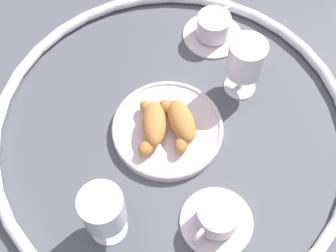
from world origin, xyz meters
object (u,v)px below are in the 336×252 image
juice_glass_right (246,61)px  croissant_large (180,122)px  croissant_small (153,126)px  coffee_cup_far (217,218)px  pastry_plate (168,131)px  coffee_cup_near (213,28)px  juice_glass_left (103,211)px

juice_glass_right → croissant_large: bearing=118.5°
croissant_large → croissant_small: bearing=87.3°
coffee_cup_far → juice_glass_right: 0.32m
pastry_plate → coffee_cup_far: size_ratio=1.67×
croissant_large → coffee_cup_near: (0.23, -0.13, -0.01)m
pastry_plate → croissant_large: croissant_large is taller
pastry_plate → coffee_cup_far: 0.21m
croissant_large → croissant_small: 0.05m
croissant_large → coffee_cup_near: 0.27m
pastry_plate → croissant_small: size_ratio=1.69×
juice_glass_right → croissant_small: bearing=111.1°
juice_glass_left → juice_glass_right: same height
croissant_small → coffee_cup_near: bearing=-38.7°
coffee_cup_near → juice_glass_left: 0.51m
croissant_small → juice_glass_left: size_ratio=0.96×
pastry_plate → croissant_small: bearing=87.3°
pastry_plate → croissant_small: croissant_small is taller
croissant_large → coffee_cup_far: (-0.20, -0.02, -0.01)m
croissant_small → coffee_cup_near: same height
coffee_cup_near → juice_glass_right: bearing=-171.7°
juice_glass_right → coffee_cup_far: bearing=155.9°
juice_glass_right → juice_glass_left: bearing=128.2°
croissant_small → juice_glass_right: juice_glass_right is taller
coffee_cup_far → croissant_small: bearing=21.2°
croissant_large → juice_glass_right: (0.08, -0.15, 0.05)m
coffee_cup_near → coffee_cup_far: (-0.43, 0.10, 0.00)m
coffee_cup_far → juice_glass_right: size_ratio=0.97×
pastry_plate → coffee_cup_near: 0.28m
croissant_small → coffee_cup_near: size_ratio=0.99×
pastry_plate → croissant_large: 0.04m
juice_glass_left → coffee_cup_far: bearing=-99.1°
pastry_plate → juice_glass_right: 0.21m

